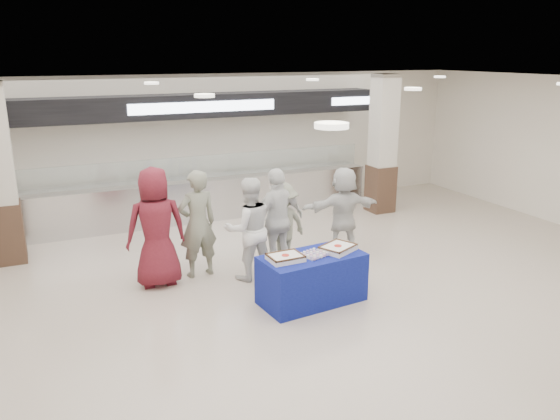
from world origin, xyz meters
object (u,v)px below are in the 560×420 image
soldier_a (198,224)px  chef_short (278,220)px  chef_tall (249,229)px  display_table (312,279)px  sheet_cake_left (285,257)px  soldier_b (282,225)px  cupcake_tray (314,254)px  civilian_maroon (156,227)px  civilian_white (343,210)px  sheet_cake_right (338,248)px

soldier_a → chef_short: soldier_a is taller
soldier_a → chef_tall: bearing=141.3°
display_table → sheet_cake_left: bearing=177.4°
display_table → chef_short: 1.46m
soldier_b → display_table: bearing=68.6°
cupcake_tray → civilian_maroon: 2.58m
civilian_maroon → soldier_b: civilian_maroon is taller
soldier_a → civilian_white: size_ratio=1.11×
display_table → soldier_a: soldier_a is taller
soldier_b → sheet_cake_left: bearing=53.0°
civilian_maroon → soldier_b: (2.16, -0.10, -0.22)m
civilian_maroon → chef_short: (2.02, -0.24, -0.07)m
cupcake_tray → soldier_a: size_ratio=0.22×
display_table → civilian_white: 2.32m
cupcake_tray → soldier_a: (-1.27, 1.75, 0.14)m
civilian_white → civilian_maroon: bearing=6.9°
display_table → sheet_cake_left: size_ratio=3.12×
cupcake_tray → chef_tall: bearing=112.5°
civilian_maroon → display_table: bearing=142.7°
soldier_b → civilian_white: size_ratio=0.92×
cupcake_tray → civilian_white: size_ratio=0.25×
sheet_cake_left → civilian_maroon: bearing=133.0°
display_table → soldier_b: (0.20, 1.50, 0.38)m
display_table → sheet_cake_left: 0.62m
soldier_a → civilian_white: bearing=172.7°
sheet_cake_right → soldier_a: soldier_a is taller
soldier_a → sheet_cake_left: bearing=108.2°
chef_short → soldier_b: chef_short is taller
civilian_maroon → soldier_a: civilian_maroon is taller
civilian_white → display_table: bearing=53.2°
soldier_a → soldier_b: bearing=165.1°
soldier_a → soldier_b: (1.45, -0.20, -0.16)m
display_table → civilian_white: civilian_white is taller
sheet_cake_left → civilian_white: 2.62m
display_table → chef_short: bearing=82.5°
civilian_white → soldier_a: bearing=5.1°
display_table → sheet_cake_left: (-0.45, -0.02, 0.43)m
display_table → soldier_b: soldier_b is taller
sheet_cake_right → chef_short: size_ratio=0.35×
sheet_cake_left → civilian_white: size_ratio=0.30×
sheet_cake_left → soldier_a: soldier_a is taller
display_table → chef_tall: chef_tall is taller
civilian_white → sheet_cake_left: bearing=46.3°
soldier_b → chef_tall: bearing=5.3°
civilian_maroon → chef_short: 2.03m
chef_tall → chef_short: (0.57, 0.11, 0.04)m
sheet_cake_right → chef_short: (-0.39, 1.35, 0.10)m
chef_short → civilian_white: bearing=177.5°
soldier_b → civilian_white: 1.35m
sheet_cake_right → civilian_white: size_ratio=0.38×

